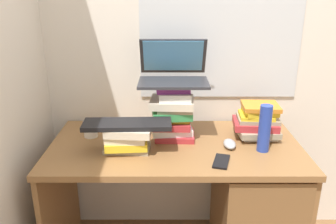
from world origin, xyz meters
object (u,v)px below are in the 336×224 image
cell_phone (220,161)px  book_stack_keyboard_riser (126,139)px  laptop (172,71)px  book_stack_side (256,121)px  mug (89,129)px  water_bottle (263,128)px  keyboard (126,124)px  desk (232,201)px  book_stack_tall (171,112)px  computer_mouse (228,144)px

cell_phone → book_stack_keyboard_riser: bearing=-179.2°
book_stack_keyboard_riser → laptop: laptop is taller
book_stack_side → laptop: (-0.45, 0.06, 0.26)m
cell_phone → mug: bearing=171.5°
laptop → water_bottle: bearing=-27.7°
book_stack_side → keyboard: book_stack_side is taller
book_stack_side → keyboard: (-0.67, -0.18, 0.06)m
desk → book_stack_tall: 0.59m
laptop → water_bottle: laptop is taller
book_stack_side → cell_phone: book_stack_side is taller
book_stack_keyboard_riser → cell_phone: size_ratio=1.76×
book_stack_tall → laptop: size_ratio=0.82×
desk → water_bottle: (0.11, -0.05, 0.45)m
book_stack_side → computer_mouse: size_ratio=2.30×
book_stack_keyboard_riser → computer_mouse: size_ratio=2.30×
book_stack_tall → cell_phone: bearing=-52.7°
desk → book_stack_side: book_stack_side is taller
book_stack_tall → water_bottle: book_stack_tall is taller
keyboard → laptop: bearing=45.4°
desk → laptop: size_ratio=3.60×
mug → water_bottle: 0.90m
desk → book_stack_side: (0.12, 0.12, 0.42)m
desk → laptop: bearing=151.3°
computer_mouse → water_bottle: water_bottle is taller
book_stack_tall → book_stack_keyboard_riser: book_stack_tall is taller
book_stack_tall → book_stack_side: bearing=0.4°
book_stack_keyboard_riser → book_stack_side: bearing=14.5°
laptop → cell_phone: (0.22, -0.35, -0.34)m
book_stack_keyboard_riser → water_bottle: bearing=0.5°
book_stack_tall → water_bottle: bearing=-20.5°
laptop → mug: size_ratio=3.23×
desk → computer_mouse: bearing=-163.5°
desk → computer_mouse: 0.35m
desk → cell_phone: bearing=-122.3°
water_bottle → keyboard: bearing=-179.3°
book_stack_keyboard_riser → laptop: (0.23, 0.24, 0.28)m
mug → water_bottle: bearing=-11.1°
keyboard → mug: 0.30m
keyboard → water_bottle: 0.66m
book_stack_side → desk: bearing=-135.4°
mug → book_stack_tall: bearing=-0.9°
book_stack_side → mug: (-0.89, 0.00, -0.04)m
book_stack_side → keyboard: size_ratio=0.57×
book_stack_keyboard_riser → keyboard: size_ratio=0.57×
cell_phone → desk: bearing=73.4°
book_stack_side → laptop: laptop is taller
book_stack_tall → water_bottle: (0.44, -0.16, -0.02)m
computer_mouse → water_bottle: (0.16, -0.04, 0.10)m
book_stack_side → book_stack_tall: bearing=-179.6°
water_bottle → laptop: bearing=152.3°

